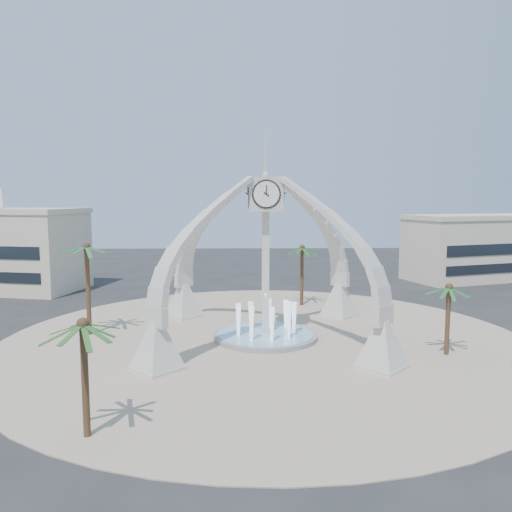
{
  "coord_description": "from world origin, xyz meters",
  "views": [
    {
      "loc": [
        -1.63,
        -37.38,
        10.75
      ],
      "look_at": [
        -0.67,
        2.0,
        6.19
      ],
      "focal_mm": 35.0,
      "sensor_mm": 36.0,
      "label": 1
    }
  ],
  "objects_px": {
    "palm_east": "(449,288)",
    "palm_north": "(302,249)",
    "palm_west": "(86,248)",
    "fountain": "(265,335)",
    "clock_tower": "(266,255)",
    "palm_south": "(83,326)"
  },
  "relations": [
    {
      "from": "fountain",
      "to": "palm_north",
      "type": "bearing_deg",
      "value": 70.66
    },
    {
      "from": "palm_north",
      "to": "palm_south",
      "type": "xyz_separation_m",
      "value": [
        -12.91,
        -27.59,
        -0.61
      ]
    },
    {
      "from": "palm_west",
      "to": "palm_south",
      "type": "xyz_separation_m",
      "value": [
        5.12,
        -17.14,
        -1.74
      ]
    },
    {
      "from": "fountain",
      "to": "palm_east",
      "type": "xyz_separation_m",
      "value": [
        12.29,
        -4.38,
        4.4
      ]
    },
    {
      "from": "fountain",
      "to": "palm_west",
      "type": "bearing_deg",
      "value": 174.2
    },
    {
      "from": "fountain",
      "to": "palm_south",
      "type": "relative_size",
      "value": 1.35
    },
    {
      "from": "fountain",
      "to": "palm_south",
      "type": "xyz_separation_m",
      "value": [
        -8.75,
        -15.73,
        4.88
      ]
    },
    {
      "from": "palm_east",
      "to": "palm_north",
      "type": "xyz_separation_m",
      "value": [
        -8.13,
        16.24,
        1.09
      ]
    },
    {
      "from": "fountain",
      "to": "palm_east",
      "type": "height_order",
      "value": "palm_east"
    },
    {
      "from": "fountain",
      "to": "palm_east",
      "type": "bearing_deg",
      "value": -19.6
    },
    {
      "from": "clock_tower",
      "to": "palm_west",
      "type": "bearing_deg",
      "value": 174.2
    },
    {
      "from": "palm_west",
      "to": "clock_tower",
      "type": "bearing_deg",
      "value": -5.8
    },
    {
      "from": "fountain",
      "to": "palm_south",
      "type": "height_order",
      "value": "palm_south"
    },
    {
      "from": "fountain",
      "to": "palm_north",
      "type": "distance_m",
      "value": 13.72
    },
    {
      "from": "fountain",
      "to": "palm_west",
      "type": "xyz_separation_m",
      "value": [
        -13.87,
        1.41,
        6.62
      ]
    },
    {
      "from": "palm_west",
      "to": "palm_east",
      "type": "bearing_deg",
      "value": -12.47
    },
    {
      "from": "palm_north",
      "to": "fountain",
      "type": "bearing_deg",
      "value": -109.34
    },
    {
      "from": "palm_west",
      "to": "fountain",
      "type": "bearing_deg",
      "value": -5.8
    },
    {
      "from": "palm_east",
      "to": "palm_west",
      "type": "bearing_deg",
      "value": 167.53
    },
    {
      "from": "palm_west",
      "to": "palm_north",
      "type": "relative_size",
      "value": 1.19
    },
    {
      "from": "clock_tower",
      "to": "palm_north",
      "type": "xyz_separation_m",
      "value": [
        4.16,
        11.86,
        -0.71
      ]
    },
    {
      "from": "palm_north",
      "to": "palm_west",
      "type": "bearing_deg",
      "value": -149.9
    }
  ]
}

